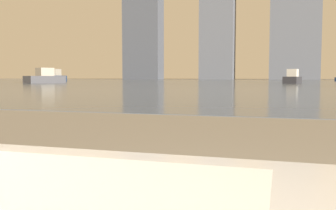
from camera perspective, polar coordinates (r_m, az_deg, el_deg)
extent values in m
cube|color=slate|center=(62.12, 16.11, 3.43)|extent=(180.00, 110.00, 0.01)
cube|color=#4C4C51|center=(49.18, -18.23, 3.72)|extent=(3.41, 5.32, 0.88)
cube|color=#B2A893|center=(49.18, -18.26, 4.82)|extent=(1.85, 2.21, 1.01)
cube|color=navy|center=(68.58, -16.82, 3.90)|extent=(2.82, 5.93, 1.00)
cube|color=#B2A893|center=(68.59, -16.84, 4.79)|extent=(1.74, 2.33, 1.14)
cube|color=#2D2D33|center=(47.53, 18.45, 3.65)|extent=(2.36, 4.73, 0.79)
cube|color=silver|center=(47.54, 18.47, 4.67)|extent=(1.42, 1.88, 0.90)
cube|color=#4C515B|center=(128.67, -3.82, 15.62)|extent=(12.39, 6.63, 52.10)
cube|color=slate|center=(121.78, 7.60, 14.84)|extent=(10.50, 7.14, 46.27)
cube|color=slate|center=(119.66, 18.80, 13.12)|extent=(13.92, 12.64, 39.18)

